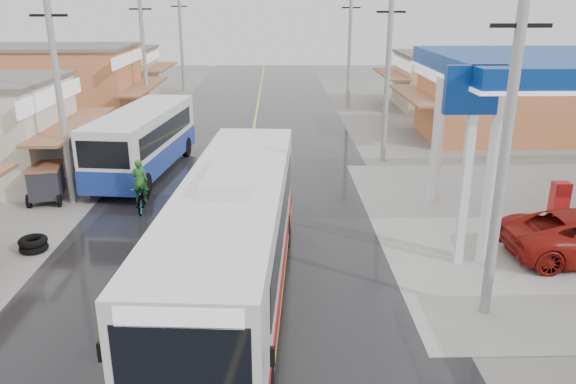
# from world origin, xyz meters

# --- Properties ---
(ground) EXTENTS (120.00, 120.00, 0.00)m
(ground) POSITION_xyz_m (0.00, 0.00, 0.00)
(ground) COLOR slate
(ground) RESTS_ON ground
(road) EXTENTS (12.00, 90.00, 0.02)m
(road) POSITION_xyz_m (0.00, 15.00, 0.01)
(road) COLOR black
(road) RESTS_ON ground
(centre_line) EXTENTS (0.15, 90.00, 0.01)m
(centre_line) POSITION_xyz_m (0.00, 15.00, 0.02)
(centre_line) COLOR #D8CC4C
(centre_line) RESTS_ON road
(shopfronts_left) EXTENTS (11.00, 44.00, 5.20)m
(shopfronts_left) POSITION_xyz_m (-13.00, 18.00, 0.00)
(shopfronts_left) COLOR tan
(shopfronts_left) RESTS_ON ground
(shopfronts_right) EXTENTS (11.00, 44.00, 4.80)m
(shopfronts_right) POSITION_xyz_m (15.00, 12.00, 0.00)
(shopfronts_right) COLOR beige
(shopfronts_right) RESTS_ON ground
(utility_poles_left) EXTENTS (1.60, 50.00, 8.00)m
(utility_poles_left) POSITION_xyz_m (-7.00, 16.00, 0.00)
(utility_poles_left) COLOR gray
(utility_poles_left) RESTS_ON ground
(utility_poles_right) EXTENTS (1.60, 36.00, 8.00)m
(utility_poles_right) POSITION_xyz_m (7.00, 15.00, 0.00)
(utility_poles_right) COLOR gray
(utility_poles_right) RESTS_ON ground
(coach_bus) EXTENTS (3.54, 12.52, 3.87)m
(coach_bus) POSITION_xyz_m (0.33, 0.64, 1.86)
(coach_bus) COLOR silver
(coach_bus) RESTS_ON road
(second_bus) EXTENTS (3.57, 9.42, 3.05)m
(second_bus) POSITION_xyz_m (-4.84, 12.99, 1.64)
(second_bus) COLOR silver
(second_bus) RESTS_ON road
(cyclist) EXTENTS (0.86, 2.03, 2.13)m
(cyclist) POSITION_xyz_m (-3.88, 8.02, 0.70)
(cyclist) COLOR black
(cyclist) RESTS_ON ground
(tricycle_near) EXTENTS (1.74, 2.10, 1.55)m
(tricycle_near) POSITION_xyz_m (-8.06, 9.13, 0.89)
(tricycle_near) COLOR #26262D
(tricycle_near) RESTS_ON ground
(tricycle_far) EXTENTS (1.85, 2.21, 1.62)m
(tricycle_far) POSITION_xyz_m (-8.01, 15.24, 0.93)
(tricycle_far) COLOR #26262D
(tricycle_far) RESTS_ON ground
(tyre_stack) EXTENTS (0.94, 0.94, 0.48)m
(tyre_stack) POSITION_xyz_m (-6.67, 4.21, 0.24)
(tyre_stack) COLOR black
(tyre_stack) RESTS_ON ground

